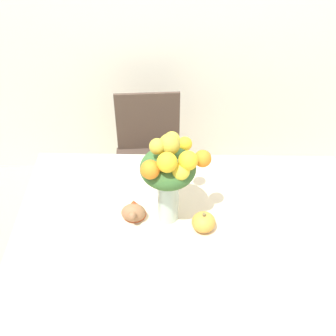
{
  "coord_description": "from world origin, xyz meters",
  "views": [
    {
      "loc": [
        -0.06,
        -1.37,
        2.39
      ],
      "look_at": [
        -0.09,
        0.09,
        1.08
      ],
      "focal_mm": 50.0,
      "sensor_mm": 36.0,
      "label": 1
    }
  ],
  "objects": [
    {
      "name": "ground_plane",
      "position": [
        0.0,
        0.0,
        0.0
      ],
      "size": [
        12.0,
        12.0,
        0.0
      ],
      "primitive_type": "plane",
      "color": "tan"
    },
    {
      "name": "flower_vase",
      "position": [
        -0.08,
        0.09,
        1.06
      ],
      "size": [
        0.3,
        0.29,
        0.48
      ],
      "color": "#B2CCBC",
      "rests_on": "dining_table"
    },
    {
      "name": "dining_chair_near_window",
      "position": [
        -0.22,
        0.86,
        0.46
      ],
      "size": [
        0.45,
        0.45,
        0.86
      ],
      "rotation": [
        0.0,
        0.0,
        0.08
      ],
      "color": "#47382D",
      "rests_on": "ground_plane"
    },
    {
      "name": "pumpkin",
      "position": [
        0.07,
        0.03,
        0.82
      ],
      "size": [
        0.11,
        0.11,
        0.1
      ],
      "color": "gold",
      "rests_on": "dining_table"
    },
    {
      "name": "dining_table",
      "position": [
        0.0,
        0.0,
        0.69
      ],
      "size": [
        1.58,
        1.08,
        0.77
      ],
      "color": "beige",
      "rests_on": "ground_plane"
    },
    {
      "name": "turkey_figurine",
      "position": [
        -0.25,
        0.09,
        0.82
      ],
      "size": [
        0.11,
        0.15,
        0.09
      ],
      "color": "#936642",
      "rests_on": "dining_table"
    }
  ]
}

